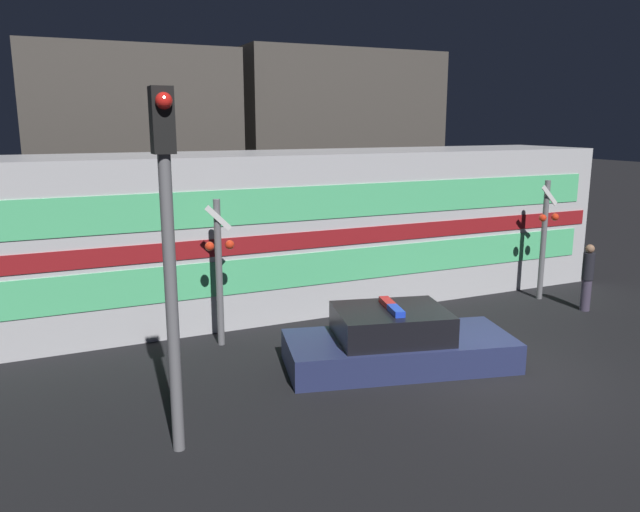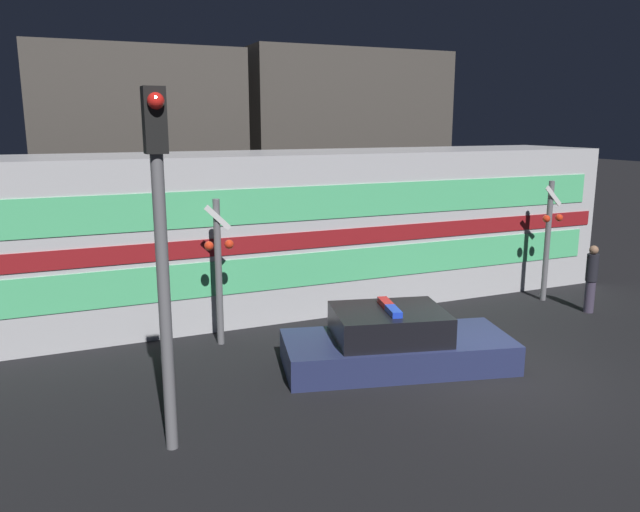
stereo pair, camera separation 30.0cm
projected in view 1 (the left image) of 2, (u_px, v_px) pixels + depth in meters
ground_plane at (500, 374)px, 12.27m from camera, size 120.00×120.00×0.00m
train at (259, 232)px, 16.29m from camera, size 20.01×3.16×4.09m
police_car at (397, 343)px, 12.63m from camera, size 4.90×2.94×1.32m
pedestrian at (587, 277)px, 16.24m from camera, size 0.30×0.30×1.77m
crossing_signal_near at (544, 236)px, 17.11m from camera, size 0.64×0.31×3.32m
crossing_signal_far at (219, 267)px, 13.53m from camera, size 0.64×0.31×3.26m
traffic_light_corner at (168, 238)px, 8.78m from camera, size 0.30×0.46×5.34m
building_left at (127, 156)px, 22.67m from camera, size 6.87×6.55×7.26m
building_center at (329, 148)px, 26.05m from camera, size 8.11×5.02×7.58m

